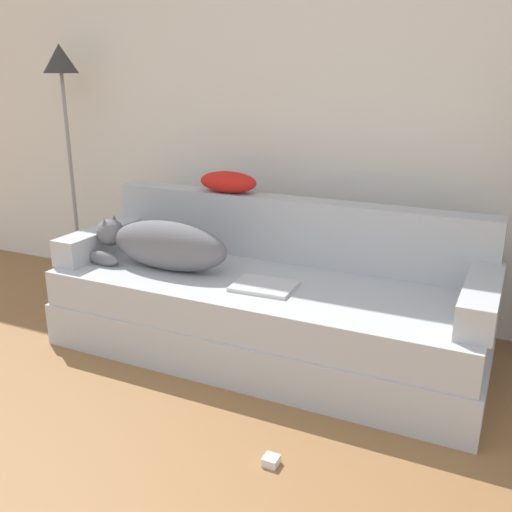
% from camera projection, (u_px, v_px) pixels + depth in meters
% --- Properties ---
extents(wall_back, '(7.13, 0.06, 2.70)m').
position_uv_depth(wall_back, '(289.00, 85.00, 3.33)').
color(wall_back, silver).
rests_on(wall_back, ground_plane).
extents(couch, '(2.22, 0.84, 0.42)m').
position_uv_depth(couch, '(264.00, 317.00, 2.97)').
color(couch, '#B2B7BC').
rests_on(couch, ground_plane).
extents(couch_backrest, '(2.18, 0.15, 0.35)m').
position_uv_depth(couch_backrest, '(291.00, 229.00, 3.15)').
color(couch_backrest, '#B2B7BC').
rests_on(couch_backrest, couch).
extents(couch_arm_left, '(0.15, 0.65, 0.15)m').
position_uv_depth(couch_arm_left, '(102.00, 240.00, 3.30)').
color(couch_arm_left, '#B2B7BC').
rests_on(couch_arm_left, couch).
extents(couch_arm_right, '(0.15, 0.65, 0.15)m').
position_uv_depth(couch_arm_right, '(481.00, 299.00, 2.45)').
color(couch_arm_right, '#B2B7BC').
rests_on(couch_arm_right, couch).
extents(dog, '(0.81, 0.25, 0.26)m').
position_uv_depth(dog, '(163.00, 245.00, 3.02)').
color(dog, slate).
rests_on(dog, couch).
extents(laptop, '(0.31, 0.25, 0.02)m').
position_uv_depth(laptop, '(264.00, 286.00, 2.78)').
color(laptop, silver).
rests_on(laptop, couch).
extents(throw_pillow, '(0.35, 0.18, 0.12)m').
position_uv_depth(throw_pillow, '(228.00, 182.00, 3.23)').
color(throw_pillow, red).
rests_on(throw_pillow, couch_backrest).
extents(floor_lamp, '(0.25, 0.25, 1.59)m').
position_uv_depth(floor_lamp, '(64.00, 99.00, 3.74)').
color(floor_lamp, gray).
rests_on(floor_lamp, ground_plane).
extents(power_adapter, '(0.06, 0.06, 0.03)m').
position_uv_depth(power_adapter, '(271.00, 461.00, 2.16)').
color(power_adapter, silver).
rests_on(power_adapter, ground_plane).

